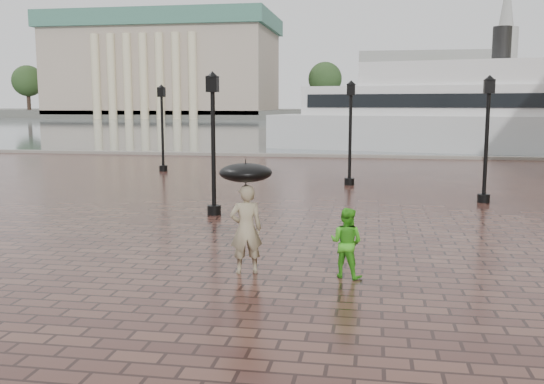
# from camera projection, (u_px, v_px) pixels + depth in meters

# --- Properties ---
(ground) EXTENTS (300.00, 300.00, 0.00)m
(ground) POSITION_uv_depth(u_px,v_px,m) (436.00, 350.00, 8.78)
(ground) COLOR #351C18
(ground) RESTS_ON ground
(harbour_water) EXTENTS (240.00, 240.00, 0.00)m
(harbour_water) POSITION_uv_depth(u_px,v_px,m) (380.00, 126.00, 98.56)
(harbour_water) COLOR #485157
(harbour_water) RESTS_ON ground
(quay_edge) EXTENTS (80.00, 0.60, 0.30)m
(quay_edge) POSITION_uv_depth(u_px,v_px,m) (388.00, 158.00, 40.01)
(quay_edge) COLOR slate
(quay_edge) RESTS_ON ground
(far_shore) EXTENTS (300.00, 60.00, 2.00)m
(far_shore) POSITION_uv_depth(u_px,v_px,m) (378.00, 113.00, 164.77)
(far_shore) COLOR #4C4C47
(far_shore) RESTS_ON ground
(museum) EXTENTS (57.00, 32.50, 26.00)m
(museum) POSITION_uv_depth(u_px,v_px,m) (165.00, 64.00, 156.94)
(museum) COLOR gray
(museum) RESTS_ON ground
(far_trees) EXTENTS (188.00, 8.00, 13.50)m
(far_trees) POSITION_uv_depth(u_px,v_px,m) (380.00, 79.00, 142.09)
(far_trees) COLOR #2D2119
(far_trees) RESTS_ON ground
(street_lamps) EXTENTS (21.44, 14.44, 4.40)m
(street_lamps) POSITION_uv_depth(u_px,v_px,m) (359.00, 133.00, 25.88)
(street_lamps) COLOR black
(street_lamps) RESTS_ON ground
(adult_pedestrian) EXTENTS (0.80, 0.66, 1.88)m
(adult_pedestrian) POSITION_uv_depth(u_px,v_px,m) (246.00, 229.00, 12.65)
(adult_pedestrian) COLOR gray
(adult_pedestrian) RESTS_ON ground
(child_pedestrian) EXTENTS (0.85, 0.76, 1.45)m
(child_pedestrian) POSITION_uv_depth(u_px,v_px,m) (346.00, 243.00, 12.37)
(child_pedestrian) COLOR green
(child_pedestrian) RESTS_ON ground
(ferry_near) EXTENTS (28.56, 12.39, 9.11)m
(ferry_near) POSITION_uv_depth(u_px,v_px,m) (452.00, 115.00, 46.05)
(ferry_near) COLOR beige
(ferry_near) RESTS_ON ground
(umbrella) EXTENTS (1.10, 1.10, 1.20)m
(umbrella) POSITION_uv_depth(u_px,v_px,m) (246.00, 173.00, 12.48)
(umbrella) COLOR black
(umbrella) RESTS_ON ground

